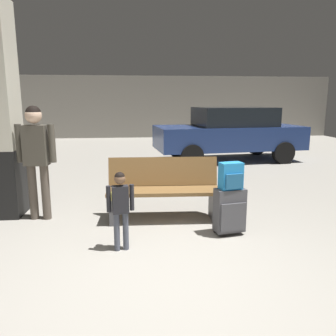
{
  "coord_description": "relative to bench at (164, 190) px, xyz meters",
  "views": [
    {
      "loc": [
        -0.29,
        -2.93,
        1.71
      ],
      "look_at": [
        0.13,
        1.3,
        0.85
      ],
      "focal_mm": 36.04,
      "sensor_mm": 36.0,
      "label": 1
    }
  ],
  "objects": [
    {
      "name": "ground_plane",
      "position": [
        -0.12,
        2.24,
        -0.49
      ],
      "size": [
        18.0,
        18.0,
        0.1
      ],
      "primitive_type": "cube",
      "color": "gray"
    },
    {
      "name": "garage_back_wall",
      "position": [
        -0.12,
        11.1,
        0.96
      ],
      "size": [
        18.0,
        0.12,
        2.8
      ],
      "primitive_type": "cube",
      "color": "gray",
      "rests_on": "ground_plane"
    },
    {
      "name": "bench",
      "position": [
        0.0,
        0.0,
        0.0
      ],
      "size": [
        1.62,
        0.59,
        0.89
      ],
      "color": "brown",
      "rests_on": "ground_plane"
    },
    {
      "name": "suitcase",
      "position": [
        0.79,
        -0.66,
        -0.12
      ],
      "size": [
        0.41,
        0.29,
        0.6
      ],
      "color": "#4C4C51",
      "rests_on": "ground_plane"
    },
    {
      "name": "backpack_bright",
      "position": [
        0.79,
        -0.66,
        0.33
      ],
      "size": [
        0.31,
        0.24,
        0.34
      ],
      "color": "#268CD8",
      "rests_on": "suitcase"
    },
    {
      "name": "child",
      "position": [
        -0.58,
        -0.99,
        0.13
      ],
      "size": [
        0.31,
        0.18,
        0.92
      ],
      "color": "#4C5160",
      "rests_on": "ground_plane"
    },
    {
      "name": "adult",
      "position": [
        -1.79,
        0.18,
        0.57
      ],
      "size": [
        0.56,
        0.23,
        1.64
      ],
      "color": "brown",
      "rests_on": "ground_plane"
    },
    {
      "name": "parked_car_near",
      "position": [
        2.3,
        4.71,
        0.36
      ],
      "size": [
        4.26,
        2.14,
        1.51
      ],
      "color": "navy",
      "rests_on": "ground_plane"
    }
  ]
}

